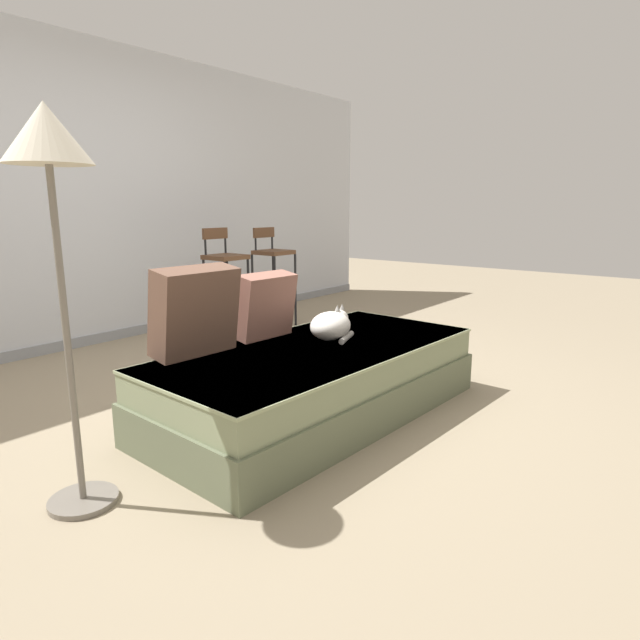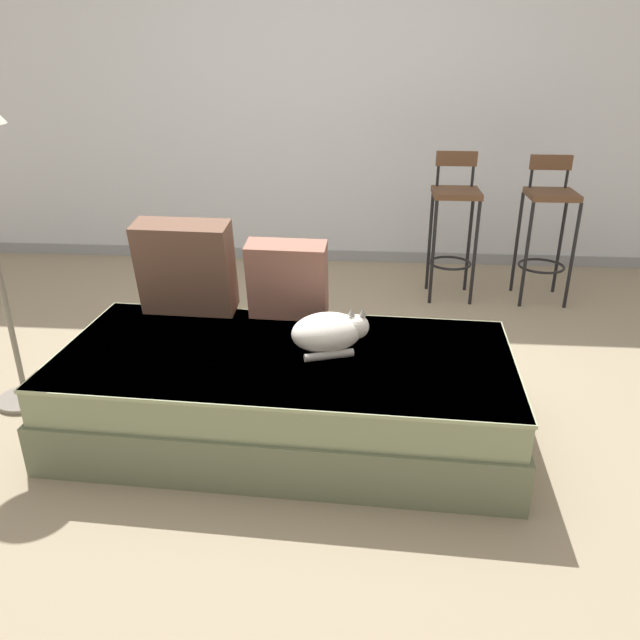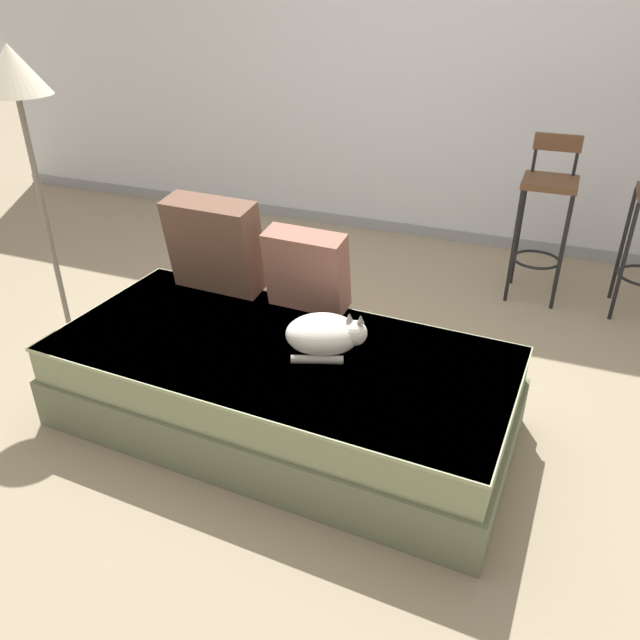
# 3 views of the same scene
# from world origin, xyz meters

# --- Properties ---
(ground_plane) EXTENTS (16.00, 16.00, 0.00)m
(ground_plane) POSITION_xyz_m (0.00, 0.00, 0.00)
(ground_plane) COLOR gray
(ground_plane) RESTS_ON ground
(wall_back_panel) EXTENTS (8.00, 0.10, 2.60)m
(wall_back_panel) POSITION_xyz_m (0.00, 2.25, 1.30)
(wall_back_panel) COLOR silver
(wall_back_panel) RESTS_ON ground
(wall_baseboard_trim) EXTENTS (8.00, 0.02, 0.09)m
(wall_baseboard_trim) POSITION_xyz_m (0.00, 2.20, 0.04)
(wall_baseboard_trim) COLOR gray
(wall_baseboard_trim) RESTS_ON ground
(couch) EXTENTS (2.10, 1.07, 0.42)m
(couch) POSITION_xyz_m (0.00, -0.40, 0.21)
(couch) COLOR #636B50
(couch) RESTS_ON ground
(throw_pillow_corner) EXTENTS (0.48, 0.26, 0.49)m
(throw_pillow_corner) POSITION_xyz_m (-0.55, 0.01, 0.66)
(throw_pillow_corner) COLOR brown
(throw_pillow_corner) RESTS_ON couch
(throw_pillow_middle) EXTENTS (0.40, 0.22, 0.41)m
(throw_pillow_middle) POSITION_xyz_m (-0.03, -0.01, 0.62)
(throw_pillow_middle) COLOR #936051
(throw_pillow_middle) RESTS_ON couch
(cat) EXTENTS (0.38, 0.34, 0.20)m
(cat) POSITION_xyz_m (0.20, -0.35, 0.50)
(cat) COLOR white
(cat) RESTS_ON couch
(bar_stool_near_window) EXTENTS (0.32, 0.32, 1.02)m
(bar_stool_near_window) POSITION_xyz_m (0.95, 1.44, 0.61)
(bar_stool_near_window) COLOR black
(bar_stool_near_window) RESTS_ON ground
(bar_stool_by_doorway) EXTENTS (0.33, 0.33, 1.00)m
(bar_stool_by_doorway) POSITION_xyz_m (1.59, 1.44, 0.59)
(bar_stool_by_doorway) COLOR black
(bar_stool_by_doorway) RESTS_ON ground
(floor_lamp) EXTENTS (0.32, 0.32, 1.59)m
(floor_lamp) POSITION_xyz_m (-1.37, -0.24, 1.34)
(floor_lamp) COLOR slate
(floor_lamp) RESTS_ON ground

